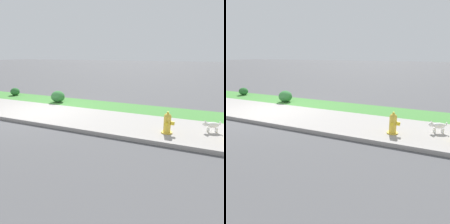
% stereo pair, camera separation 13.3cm
% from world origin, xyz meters
% --- Properties ---
extents(ground_plane, '(120.00, 120.00, 0.00)m').
position_xyz_m(ground_plane, '(0.00, 0.00, 0.00)').
color(ground_plane, '#515154').
extents(sidewalk_pavement, '(18.00, 2.57, 0.01)m').
position_xyz_m(sidewalk_pavement, '(0.00, 0.00, 0.01)').
color(sidewalk_pavement, '#9E9993').
rests_on(sidewalk_pavement, ground).
extents(grass_verge, '(18.00, 1.63, 0.01)m').
position_xyz_m(grass_verge, '(0.00, 2.10, 0.00)').
color(grass_verge, '#47893D').
rests_on(grass_verge, ground).
extents(street_curb, '(18.00, 0.16, 0.12)m').
position_xyz_m(street_curb, '(0.00, -1.36, 0.06)').
color(street_curb, '#9E9993').
rests_on(street_curb, ground).
extents(fire_hydrant_near_corner, '(0.37, 0.39, 0.67)m').
position_xyz_m(fire_hydrant_near_corner, '(5.24, -0.41, 0.32)').
color(fire_hydrant_near_corner, gold).
rests_on(fire_hydrant_near_corner, ground).
extents(small_white_dog, '(0.50, 0.31, 0.39)m').
position_xyz_m(small_white_dog, '(6.46, 0.21, 0.23)').
color(small_white_dog, white).
rests_on(small_white_dog, ground).
extents(shrub_bush_far_verge, '(0.65, 0.65, 0.55)m').
position_xyz_m(shrub_bush_far_verge, '(-0.45, 1.83, 0.28)').
color(shrub_bush_far_verge, '#337538').
rests_on(shrub_bush_far_verge, ground).
extents(shrub_bush_mid_verge, '(0.50, 0.50, 0.42)m').
position_xyz_m(shrub_bush_mid_verge, '(-3.81, 2.32, 0.21)').
color(shrub_bush_mid_verge, '#28662D').
rests_on(shrub_bush_mid_verge, ground).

